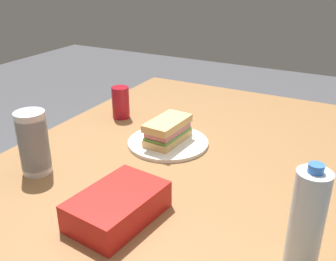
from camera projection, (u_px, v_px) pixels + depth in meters
dining_table at (196, 182)px, 1.23m from camera, size 1.42×1.12×0.75m
paper_plate at (168, 143)px, 1.28m from camera, size 0.27×0.27×0.01m
sandwich at (168, 130)px, 1.26m from camera, size 0.19×0.11×0.08m
soda_can_red at (121, 103)px, 1.48m from camera, size 0.07×0.07×0.12m
chip_bag at (118, 206)px, 0.91m from camera, size 0.25×0.18×0.07m
water_bottle_tall at (306, 224)px, 0.72m from camera, size 0.06×0.06×0.24m
plastic_cup_stack at (34, 143)px, 1.08m from camera, size 0.08×0.08×0.18m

